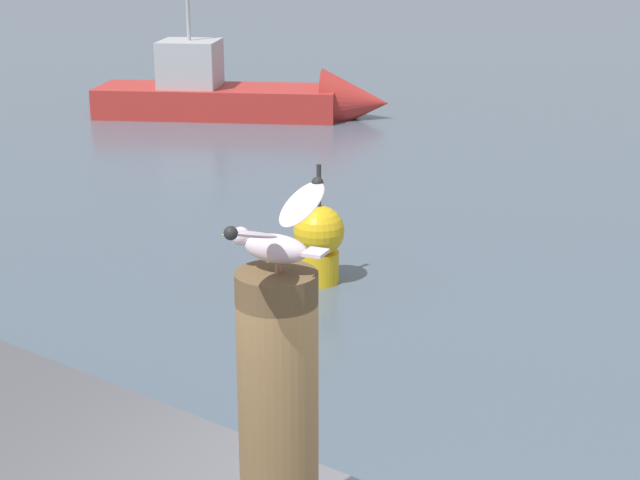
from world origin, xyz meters
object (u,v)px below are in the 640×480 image
Objects in this scene: boat_red at (254,96)px; channel_buoy at (319,241)px; seagull at (275,235)px; mooring_post at (278,417)px.

boat_red reaches higher than channel_buoy.
seagull reaches higher than channel_buoy.
seagull is 7.28m from channel_buoy.
channel_buoy is at bearing -45.90° from boat_red.
mooring_post is at bearing 13.01° from seagull.
boat_red is at bearing 134.10° from channel_buoy.
mooring_post is 0.82× the size of channel_buoy.
boat_red is (-10.82, 12.70, -2.31)m from seagull.
mooring_post is 0.68m from seagull.
seagull is 0.12× the size of boat_red.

